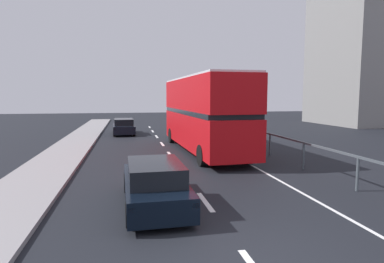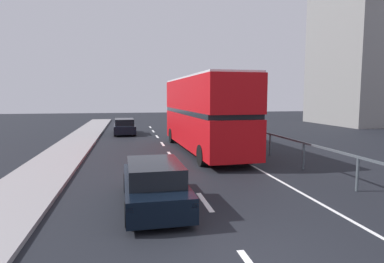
% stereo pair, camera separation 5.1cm
% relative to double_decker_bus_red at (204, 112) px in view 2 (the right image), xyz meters
% --- Properties ---
extents(ground_plane, '(73.85, 120.00, 0.10)m').
position_rel_double_decker_bus_red_xyz_m(ground_plane, '(-2.06, -12.68, -2.37)').
color(ground_plane, black).
extents(lane_paint_markings, '(3.55, 46.00, 0.01)m').
position_rel_double_decker_bus_red_xyz_m(lane_paint_markings, '(0.08, -4.12, -2.32)').
color(lane_paint_markings, silver).
rests_on(lane_paint_markings, ground).
extents(bridge_side_railing, '(0.10, 42.00, 1.22)m').
position_rel_double_decker_bus_red_xyz_m(bridge_side_railing, '(3.31, -3.68, -1.35)').
color(bridge_side_railing, '#475056').
rests_on(bridge_side_railing, ground).
extents(double_decker_bus_red, '(3.03, 11.09, 4.34)m').
position_rel_double_decker_bus_red_xyz_m(double_decker_bus_red, '(0.00, 0.00, 0.00)').
color(double_decker_bus_red, red).
rests_on(double_decker_bus_red, ground).
extents(hatchback_car_near, '(1.82, 4.46, 1.35)m').
position_rel_double_decker_bus_red_xyz_m(hatchback_car_near, '(-3.61, -9.10, -1.67)').
color(hatchback_car_near, black).
rests_on(hatchback_car_near, ground).
extents(sedan_car_ahead, '(1.92, 4.61, 1.33)m').
position_rel_double_decker_bus_red_xyz_m(sedan_car_ahead, '(-4.66, 9.97, -1.68)').
color(sedan_car_ahead, black).
rests_on(sedan_car_ahead, ground).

